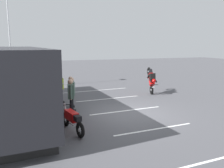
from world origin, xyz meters
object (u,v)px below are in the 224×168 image
object	(u,v)px
parked_motorcycle_silver	(72,120)
spectator_right	(60,86)
spectator_centre	(71,89)
tour_bus	(14,81)
flagpole	(10,41)
spectator_far_left	(71,94)
stunt_motorcycle	(151,79)
spectator_left	(72,91)

from	to	relation	value
parked_motorcycle_silver	spectator_right	bearing A→B (deg)	-2.32
spectator_centre	parked_motorcycle_silver	size ratio (longest dim) A/B	0.84
tour_bus	flagpole	world-z (taller)	flagpole
spectator_far_left	flagpole	bearing A→B (deg)	19.02
parked_motorcycle_silver	flagpole	distance (m)	11.43
spectator_centre	parked_motorcycle_silver	bearing A→B (deg)	170.62
tour_bus	stunt_motorcycle	bearing A→B (deg)	-78.17
tour_bus	parked_motorcycle_silver	world-z (taller)	tour_bus
parked_motorcycle_silver	flagpole	xyz separation A→B (m)	(10.65, 2.70, 3.17)
spectator_far_left	spectator_right	distance (m)	2.83
spectator_far_left	spectator_left	bearing A→B (deg)	-14.12
tour_bus	stunt_motorcycle	xyz separation A→B (m)	(1.81, -8.62, -0.59)
spectator_centre	spectator_right	bearing A→B (deg)	19.24
spectator_right	flagpole	xyz separation A→B (m)	(5.87, 2.90, 2.61)
spectator_centre	tour_bus	bearing A→B (deg)	95.10
spectator_far_left	spectator_left	xyz separation A→B (m)	(0.76, -0.19, -0.02)
spectator_centre	flagpole	world-z (taller)	flagpole
tour_bus	spectator_right	bearing A→B (deg)	-59.45
spectator_centre	spectator_right	size ratio (longest dim) A/B	0.98
spectator_far_left	spectator_left	distance (m)	0.78
stunt_motorcycle	tour_bus	bearing A→B (deg)	101.83
spectator_far_left	spectator_right	bearing A→B (deg)	2.13
spectator_centre	parked_motorcycle_silver	xyz separation A→B (m)	(-3.62, 0.60, -0.52)
tour_bus	stunt_motorcycle	size ratio (longest dim) A/B	5.95
tour_bus	spectator_right	size ratio (longest dim) A/B	6.57
spectator_far_left	stunt_motorcycle	distance (m)	6.93
spectator_left	spectator_right	size ratio (longest dim) A/B	1.03
parked_motorcycle_silver	flagpole	size ratio (longest dim) A/B	0.28
spectator_left	parked_motorcycle_silver	bearing A→B (deg)	169.74
spectator_far_left	spectator_centre	distance (m)	1.70
spectator_right	parked_motorcycle_silver	size ratio (longest dim) A/B	0.85
spectator_right	spectator_left	bearing A→B (deg)	-171.87
parked_motorcycle_silver	stunt_motorcycle	xyz separation A→B (m)	(5.17, -6.43, 0.58)
stunt_motorcycle	flagpole	size ratio (longest dim) A/B	0.26
parked_motorcycle_silver	stunt_motorcycle	bearing A→B (deg)	-51.17
flagpole	spectator_far_left	bearing A→B (deg)	-160.98
tour_bus	parked_motorcycle_silver	size ratio (longest dim) A/B	5.59
stunt_motorcycle	spectator_centre	bearing A→B (deg)	104.95
spectator_centre	flagpole	size ratio (longest dim) A/B	0.23
spectator_far_left	stunt_motorcycle	size ratio (longest dim) A/B	0.95
spectator_far_left	parked_motorcycle_silver	bearing A→B (deg)	171.27
flagpole	tour_bus	bearing A→B (deg)	-175.97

